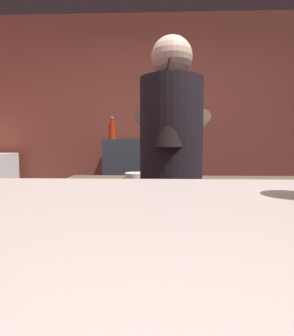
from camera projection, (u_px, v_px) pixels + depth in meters
wall_back at (159, 128)px, 3.53m from camera, size 5.20×0.10×2.70m
prep_counter at (207, 242)px, 2.05m from camera, size 2.10×0.60×0.90m
back_shelf at (144, 191)px, 3.33m from camera, size 0.91×0.36×1.20m
bartender at (171, 172)px, 1.56m from camera, size 0.46×0.53×1.73m
mixing_bowl at (136, 176)px, 2.10m from camera, size 0.17×0.17×0.05m
chefs_knife at (209, 181)px, 1.96m from camera, size 0.24×0.06×0.01m
bottle_olive_oil at (174, 132)px, 3.28m from camera, size 0.06×0.06×0.22m
bottle_soy at (161, 132)px, 3.28m from camera, size 0.07×0.07×0.22m
bottle_hot_sauce at (112, 131)px, 3.23m from camera, size 0.07×0.07×0.25m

